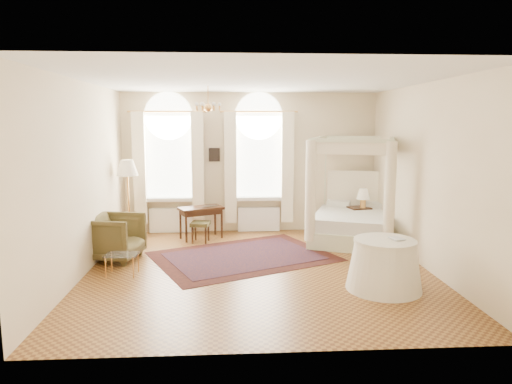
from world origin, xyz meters
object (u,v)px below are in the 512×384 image
nightstand (359,221)px  floor_lamp (127,172)px  armchair (114,237)px  canopy_bed (352,218)px  writing_desk (201,212)px  stool (200,225)px  coffee_table (122,256)px  side_table (384,265)px

nightstand → floor_lamp: size_ratio=0.36×
armchair → canopy_bed: bearing=-65.2°
nightstand → armchair: 5.46m
writing_desk → stool: bearing=-89.4°
writing_desk → coffee_table: bearing=-116.3°
canopy_bed → coffee_table: size_ratio=4.46×
side_table → floor_lamp: bearing=145.3°
writing_desk → canopy_bed: bearing=-7.4°
nightstand → coffee_table: size_ratio=1.16×
stool → coffee_table: size_ratio=0.79×
stool → coffee_table: 2.44m
stool → armchair: bearing=-142.3°
nightstand → side_table: side_table is taller
canopy_bed → coffee_table: 4.98m
canopy_bed → floor_lamp: bearing=177.2°
writing_desk → coffee_table: writing_desk is taller
writing_desk → nightstand: bearing=1.8°
canopy_bed → nightstand: 0.66m
canopy_bed → stool: (-3.34, 0.10, -0.15)m
writing_desk → armchair: armchair is taller
floor_lamp → armchair: bearing=-90.0°
canopy_bed → stool: 3.34m
armchair → nightstand: bearing=-60.3°
writing_desk → coffee_table: (-1.21, -2.45, -0.28)m
stool → coffee_table: bearing=-119.9°
stool → floor_lamp: size_ratio=0.25×
nightstand → coffee_table: bearing=-152.2°
stool → side_table: size_ratio=0.38×
armchair → coffee_table: size_ratio=1.69×
armchair → floor_lamp: 1.74m
canopy_bed → armchair: size_ratio=2.64×
side_table → canopy_bed: bearing=84.3°
writing_desk → floor_lamp: (-1.55, -0.20, 0.92)m
nightstand → side_table: size_ratio=0.56×
floor_lamp → side_table: floor_lamp is taller
canopy_bed → armchair: canopy_bed is taller
canopy_bed → coffee_table: bearing=-156.1°
coffee_table → floor_lamp: floor_lamp is taller
nightstand → armchair: bearing=-162.3°
nightstand → floor_lamp: bearing=-176.6°
armchair → floor_lamp: (-0.00, 1.34, 1.10)m
canopy_bed → writing_desk: (-3.34, 0.44, 0.10)m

